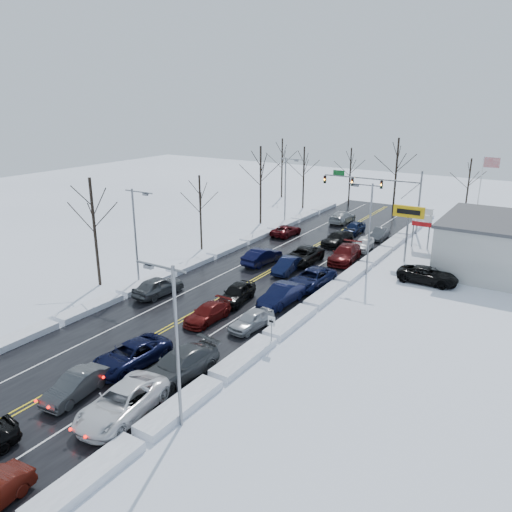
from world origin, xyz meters
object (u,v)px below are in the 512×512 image
Objects in this scene: traffic_signal_mast at (381,187)px; flagpole at (481,190)px; tires_plus_sign at (409,216)px; oncoming_car_0 at (262,264)px.

traffic_signal_mast is 1.33× the size of flagpole.
traffic_signal_mast is 13.92m from tires_plus_sign.
tires_plus_sign is at bearing -59.54° from traffic_signal_mast.
traffic_signal_mast is 2.21× the size of tires_plus_sign.
flagpole is at bearing 9.73° from traffic_signal_mast.
traffic_signal_mast reaches higher than tires_plus_sign.
flagpole is (11.72, 2.01, 0.45)m from traffic_signal_mast.
tires_plus_sign reaches higher than oncoming_car_0.
tires_plus_sign is at bearing -139.05° from oncoming_car_0.
tires_plus_sign is 0.60× the size of flagpole.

